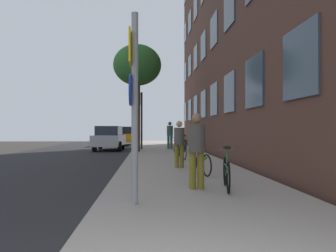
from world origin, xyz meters
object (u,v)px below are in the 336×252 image
at_px(traffic_light, 140,110).
at_px(bicycle_5, 185,145).
at_px(sign_post, 133,96).
at_px(bicycle_1, 200,162).
at_px(bicycle_0, 227,172).
at_px(pedestrian_1, 179,141).
at_px(tree_near, 137,66).
at_px(bicycle_2, 192,155).
at_px(car_0, 109,138).
at_px(pedestrian_2, 170,133).
at_px(bicycle_3, 181,151).
at_px(bicycle_4, 177,147).
at_px(car_1, 125,136).
at_px(pedestrian_0, 197,146).

relative_size(traffic_light, bicycle_5, 2.15).
bearing_deg(sign_post, traffic_light, 90.82).
height_order(sign_post, bicycle_1, sign_post).
height_order(bicycle_0, bicycle_1, bicycle_0).
height_order(sign_post, pedestrian_1, sign_post).
height_order(tree_near, bicycle_2, tree_near).
xyz_separation_m(traffic_light, car_0, (-2.08, 0.78, -1.83)).
height_order(sign_post, pedestrian_2, sign_post).
xyz_separation_m(bicycle_1, pedestrian_2, (-0.04, 11.83, 0.67)).
height_order(traffic_light, bicycle_3, traffic_light).
relative_size(pedestrian_2, car_0, 0.43).
distance_m(tree_near, bicycle_4, 5.63).
xyz_separation_m(bicycle_5, pedestrian_1, (-1.17, -8.03, 0.53)).
relative_size(bicycle_0, bicycle_2, 0.94).
xyz_separation_m(tree_near, bicycle_3, (2.08, -4.79, -4.67)).
bearing_deg(car_0, sign_post, -81.87).
xyz_separation_m(traffic_light, car_1, (-1.49, 7.33, -1.82)).
height_order(sign_post, bicycle_2, sign_post).
distance_m(tree_near, pedestrian_1, 9.17).
relative_size(bicycle_1, bicycle_4, 0.94).
height_order(tree_near, bicycle_1, tree_near).
bearing_deg(bicycle_5, bicycle_3, -99.05).
distance_m(tree_near, car_0, 5.53).
bearing_deg(bicycle_2, sign_post, -107.63).
bearing_deg(tree_near, bicycle_3, -66.55).
xyz_separation_m(bicycle_5, pedestrian_0, (-1.17, -11.89, 0.57)).
relative_size(traffic_light, pedestrian_0, 2.22).
relative_size(bicycle_0, bicycle_1, 0.96).
bearing_deg(car_0, pedestrian_0, -76.15).
bearing_deg(pedestrian_2, traffic_light, -175.65).
height_order(tree_near, car_1, tree_near).
relative_size(bicycle_2, car_1, 0.38).
distance_m(tree_near, bicycle_1, 10.87).
relative_size(tree_near, pedestrian_1, 3.92).
distance_m(sign_post, tree_near, 13.56).
xyz_separation_m(sign_post, bicycle_1, (1.78, 3.60, -1.56)).
bearing_deg(pedestrian_0, tree_near, 98.03).
relative_size(bicycle_0, car_0, 0.39).
bearing_deg(pedestrian_0, bicycle_2, 83.10).
distance_m(sign_post, traffic_light, 15.30).
relative_size(bicycle_2, bicycle_4, 0.96).
bearing_deg(bicycle_4, bicycle_5, 73.17).
xyz_separation_m(bicycle_1, car_1, (-3.49, 19.02, 0.37)).
bearing_deg(bicycle_2, car_1, 102.27).
height_order(bicycle_1, car_0, car_0).
distance_m(sign_post, bicycle_1, 4.31).
xyz_separation_m(bicycle_5, car_1, (-4.22, 9.42, 0.33)).
height_order(tree_near, bicycle_5, tree_near).
bearing_deg(sign_post, bicycle_3, 78.28).
xyz_separation_m(bicycle_0, bicycle_2, (-0.08, 4.80, -0.01)).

